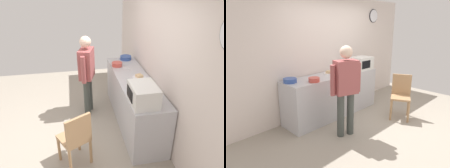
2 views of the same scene
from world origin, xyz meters
TOP-DOWN VIEW (x-y plane):
  - ground_plane at (0.00, 0.00)m, footprint 6.00×6.00m
  - back_wall at (0.01, 1.60)m, footprint 5.40×0.13m
  - kitchen_counter at (-0.25, 1.22)m, footprint 2.32×0.62m
  - microwave at (0.60, 1.11)m, footprint 0.50×0.39m
  - sandwich_plate at (-0.26, 1.32)m, footprint 0.26×0.26m
  - salad_bowl at (-0.91, 1.03)m, footprint 0.22×0.22m
  - cereal_bowl at (-1.27, 1.31)m, footprint 0.25×0.25m
  - mixing_bowl at (0.11, 1.10)m, footprint 0.22×0.22m
  - fork_utensil at (-0.26, 1.14)m, footprint 0.07×0.17m
  - spoon_utensil at (-0.76, 1.21)m, footprint 0.13×0.13m
  - person_standing at (-0.73, 0.38)m, footprint 0.56×0.35m
  - wooden_chair at (0.71, 0.08)m, footprint 0.54×0.54m

SIDE VIEW (x-z plane):
  - ground_plane at x=0.00m, z-range 0.00..0.00m
  - kitchen_counter at x=-0.25m, z-range 0.00..0.93m
  - wooden_chair at x=0.71m, z-range 0.05..0.99m
  - fork_utensil at x=-0.26m, z-range 0.93..0.94m
  - spoon_utensil at x=-0.76m, z-range 0.93..0.94m
  - sandwich_plate at x=-0.26m, z-range 0.92..0.98m
  - person_standing at x=-0.73m, z-range 0.14..1.79m
  - cereal_bowl at x=-1.27m, z-range 0.93..1.01m
  - salad_bowl at x=-0.91m, z-range 0.93..1.01m
  - mixing_bowl at x=0.11m, z-range 0.93..1.02m
  - microwave at x=0.60m, z-range 0.93..1.23m
  - back_wall at x=0.01m, z-range 0.00..2.60m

